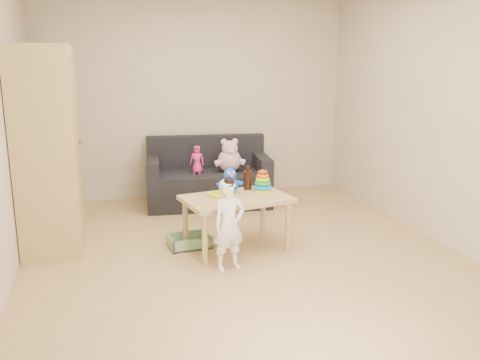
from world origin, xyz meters
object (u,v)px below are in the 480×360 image
object	(u,v)px
sofa	(208,188)
toddler	(229,226)
wardrobe	(48,148)
play_table	(236,223)

from	to	relation	value
sofa	toddler	bearing A→B (deg)	-90.66
sofa	toddler	size ratio (longest dim) A/B	1.93
wardrobe	toddler	xyz separation A→B (m)	(1.51, -1.09, -0.57)
play_table	toddler	world-z (taller)	toddler
sofa	play_table	xyz separation A→B (m)	(-0.05, -1.56, 0.05)
toddler	play_table	bearing A→B (deg)	55.09
sofa	play_table	bearing A→B (deg)	-85.82
sofa	play_table	size ratio (longest dim) A/B	1.53
wardrobe	play_table	xyz separation A→B (m)	(1.70, -0.63, -0.70)
wardrobe	sofa	world-z (taller)	wardrobe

